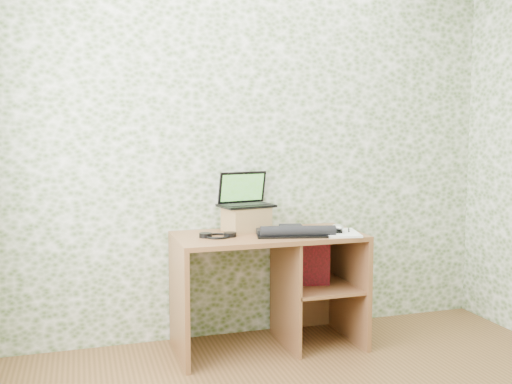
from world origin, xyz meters
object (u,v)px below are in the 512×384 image
object	(u,v)px
desk	(278,273)
riser	(246,219)
laptop	(245,198)
notepad	(341,233)
keyboard	(294,231)

from	to	relation	value
desk	riser	distance (m)	0.41
laptop	notepad	distance (m)	0.68
riser	notepad	size ratio (longest dim) A/B	0.89
riser	keyboard	size ratio (longest dim) A/B	0.52
desk	laptop	xyz separation A→B (m)	(-0.18, 0.15, 0.48)
desk	keyboard	bearing A→B (deg)	-64.06
laptop	riser	bearing A→B (deg)	-101.00
riser	notepad	bearing A→B (deg)	-27.70
keyboard	notepad	size ratio (longest dim) A/B	1.73
keyboard	notepad	xyz separation A→B (m)	(0.31, -0.04, -0.02)
riser	laptop	world-z (taller)	laptop
desk	keyboard	distance (m)	0.33
riser	desk	bearing A→B (deg)	-32.44
riser	keyboard	distance (m)	0.35
desk	notepad	bearing A→B (deg)	-25.21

